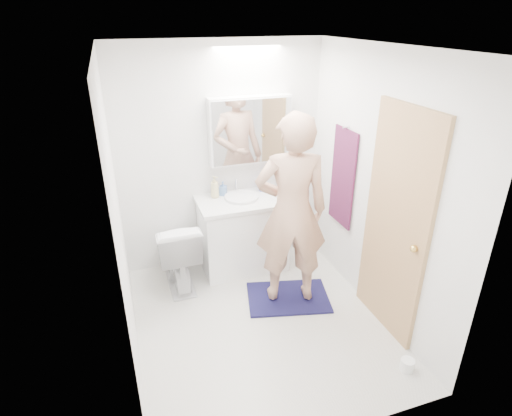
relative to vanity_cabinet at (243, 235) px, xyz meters
name	(u,v)px	position (x,y,z in m)	size (l,w,h in m)	color
floor	(260,321)	(-0.14, -0.96, -0.39)	(2.50, 2.50, 0.00)	silver
ceiling	(261,47)	(-0.14, -0.96, 2.01)	(2.50, 2.50, 0.00)	white
wall_back	(221,158)	(-0.14, 0.29, 0.81)	(2.50, 2.50, 0.00)	white
wall_front	(334,293)	(-0.14, -2.21, 0.81)	(2.50, 2.50, 0.00)	white
wall_left	(119,224)	(-1.24, -0.96, 0.81)	(2.50, 2.50, 0.00)	white
wall_right	(377,188)	(0.96, -0.96, 0.81)	(2.50, 2.50, 0.00)	white
vanity_cabinet	(243,235)	(0.00, 0.00, 0.00)	(0.90, 0.55, 0.78)	white
countertop	(242,201)	(0.00, 0.00, 0.41)	(0.95, 0.58, 0.04)	white
sink_basin	(241,197)	(0.00, 0.03, 0.45)	(0.36, 0.36, 0.03)	white
faucet	(236,185)	(0.00, 0.22, 0.51)	(0.02, 0.02, 0.16)	silver
medicine_cabinet	(250,130)	(0.16, 0.21, 1.11)	(0.88, 0.14, 0.70)	white
mirror_panel	(252,132)	(0.16, 0.13, 1.11)	(0.84, 0.01, 0.66)	silver
toilet	(177,252)	(-0.74, -0.11, -0.01)	(0.43, 0.75, 0.77)	white
bath_rug	(288,297)	(0.25, -0.73, -0.38)	(0.80, 0.55, 0.02)	#1A1542
person	(291,212)	(0.25, -0.73, 0.58)	(0.67, 0.44, 1.84)	tan
door	(396,225)	(0.94, -1.31, 0.61)	(0.04, 0.80, 2.00)	tan
door_knob	(414,249)	(0.90, -1.61, 0.56)	(0.06, 0.06, 0.06)	gold
towel	(343,178)	(0.94, -0.41, 0.71)	(0.02, 0.42, 1.00)	#101832
towel_hook	(346,127)	(0.93, -0.41, 1.23)	(0.02, 0.02, 0.07)	silver
soap_bottle_a	(215,187)	(-0.26, 0.15, 0.55)	(0.09, 0.09, 0.24)	#C3B77E
soap_bottle_b	(223,188)	(-0.16, 0.18, 0.51)	(0.07, 0.07, 0.15)	#587FBC
toothbrush_cup	(262,187)	(0.28, 0.16, 0.48)	(0.10, 0.10, 0.10)	#4655D2
toilet_paper_roll	(407,365)	(0.79, -1.90, -0.34)	(0.11, 0.11, 0.10)	white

